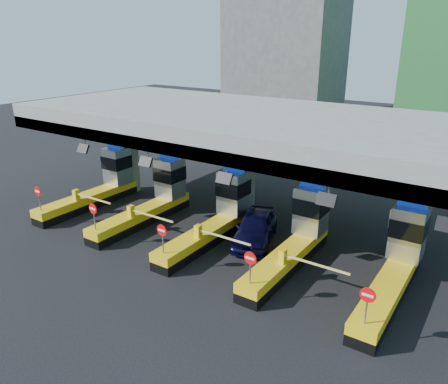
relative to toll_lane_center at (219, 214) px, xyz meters
The scene contains 9 objects.
ground 1.42m from the toll_lane_center, 90.42° to the right, with size 120.00×120.00×0.00m, color black.
toll_canopy 5.40m from the toll_lane_center, 90.02° to the left, with size 28.00×12.09×7.00m.
toll_lane_far_left 10.00m from the toll_lane_center, behind, with size 4.43×8.00×4.16m.
toll_lane_left 5.00m from the toll_lane_center, behind, with size 4.43×8.00×4.16m.
toll_lane_center is the anchor object (origin of this frame).
toll_lane_right 5.00m from the toll_lane_center, ahead, with size 4.43×8.00×4.16m.
toll_lane_far_right 10.00m from the toll_lane_center, ahead, with size 4.43×8.00×4.16m.
bg_building_concrete 39.11m from the toll_lane_center, 111.40° to the left, with size 14.00×10.00×18.00m, color #4C4C49.
van 2.25m from the toll_lane_center, 14.95° to the left, with size 2.03×5.05×1.72m, color black.
Camera 1 is at (13.30, -18.92, 11.22)m, focal length 35.00 mm.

